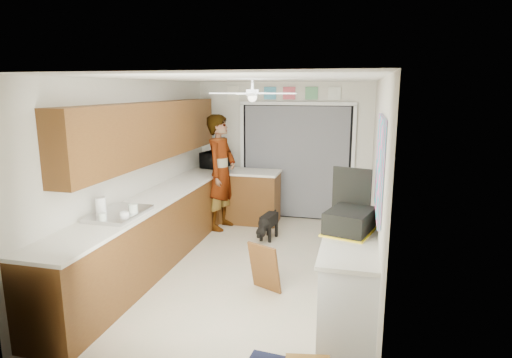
# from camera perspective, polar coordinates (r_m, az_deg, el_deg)

# --- Properties ---
(floor) EXTENTS (5.00, 5.00, 0.00)m
(floor) POSITION_cam_1_polar(r_m,az_deg,el_deg) (5.92, -0.95, -11.75)
(floor) COLOR #C2B79C
(floor) RESTS_ON ground
(ceiling) EXTENTS (5.00, 5.00, 0.00)m
(ceiling) POSITION_cam_1_polar(r_m,az_deg,el_deg) (5.42, -1.04, 13.22)
(ceiling) COLOR white
(ceiling) RESTS_ON ground
(wall_back) EXTENTS (3.20, 0.00, 3.20)m
(wall_back) POSITION_cam_1_polar(r_m,az_deg,el_deg) (7.94, 3.64, 3.76)
(wall_back) COLOR silver
(wall_back) RESTS_ON ground
(wall_front) EXTENTS (3.20, 0.00, 3.20)m
(wall_front) POSITION_cam_1_polar(r_m,az_deg,el_deg) (3.27, -12.41, -8.53)
(wall_front) COLOR silver
(wall_front) RESTS_ON ground
(wall_left) EXTENTS (0.00, 5.00, 5.00)m
(wall_left) POSITION_cam_1_polar(r_m,az_deg,el_deg) (6.14, -15.59, 0.90)
(wall_left) COLOR silver
(wall_left) RESTS_ON ground
(wall_right) EXTENTS (0.00, 5.00, 5.00)m
(wall_right) POSITION_cam_1_polar(r_m,az_deg,el_deg) (5.36, 15.77, -0.66)
(wall_right) COLOR silver
(wall_right) RESTS_ON ground
(left_base_cabinets) EXTENTS (0.60, 4.80, 0.90)m
(left_base_cabinets) POSITION_cam_1_polar(r_m,az_deg,el_deg) (6.20, -12.74, -6.49)
(left_base_cabinets) COLOR brown
(left_base_cabinets) RESTS_ON floor
(left_countertop) EXTENTS (0.62, 4.80, 0.04)m
(left_countertop) POSITION_cam_1_polar(r_m,az_deg,el_deg) (6.06, -12.86, -2.28)
(left_countertop) COLOR white
(left_countertop) RESTS_ON left_base_cabinets
(upper_cabinets) EXTENTS (0.32, 4.00, 0.80)m
(upper_cabinets) POSITION_cam_1_polar(r_m,az_deg,el_deg) (6.16, -13.66, 6.22)
(upper_cabinets) COLOR brown
(upper_cabinets) RESTS_ON wall_left
(sink_basin) EXTENTS (0.50, 0.76, 0.06)m
(sink_basin) POSITION_cam_1_polar(r_m,az_deg,el_deg) (5.21, -17.79, -4.49)
(sink_basin) COLOR silver
(sink_basin) RESTS_ON left_countertop
(faucet) EXTENTS (0.03, 0.03, 0.22)m
(faucet) POSITION_cam_1_polar(r_m,az_deg,el_deg) (5.29, -19.61, -3.32)
(faucet) COLOR silver
(faucet) RESTS_ON left_countertop
(peninsula_base) EXTENTS (1.00, 0.60, 0.90)m
(peninsula_base) POSITION_cam_1_polar(r_m,az_deg,el_deg) (7.73, -0.76, -2.51)
(peninsula_base) COLOR brown
(peninsula_base) RESTS_ON floor
(peninsula_top) EXTENTS (1.04, 0.64, 0.04)m
(peninsula_top) POSITION_cam_1_polar(r_m,az_deg,el_deg) (7.62, -0.76, 0.91)
(peninsula_top) COLOR white
(peninsula_top) RESTS_ON peninsula_base
(back_opening_recess) EXTENTS (2.00, 0.06, 2.10)m
(back_opening_recess) POSITION_cam_1_polar(r_m,az_deg,el_deg) (7.90, 5.37, 2.22)
(back_opening_recess) COLOR black
(back_opening_recess) RESTS_ON wall_back
(curtain_panel) EXTENTS (1.90, 0.03, 2.05)m
(curtain_panel) POSITION_cam_1_polar(r_m,az_deg,el_deg) (7.87, 5.33, 2.17)
(curtain_panel) COLOR slate
(curtain_panel) RESTS_ON wall_back
(door_trim_left) EXTENTS (0.06, 0.04, 2.10)m
(door_trim_left) POSITION_cam_1_polar(r_m,az_deg,el_deg) (8.09, -1.83, 2.49)
(door_trim_left) COLOR white
(door_trim_left) RESTS_ON wall_back
(door_trim_right) EXTENTS (0.06, 0.04, 2.10)m
(door_trim_right) POSITION_cam_1_polar(r_m,az_deg,el_deg) (7.79, 12.77, 1.83)
(door_trim_right) COLOR white
(door_trim_right) RESTS_ON wall_back
(door_trim_head) EXTENTS (2.10, 0.04, 0.06)m
(door_trim_head) POSITION_cam_1_polar(r_m,az_deg,el_deg) (7.77, 5.49, 9.99)
(door_trim_head) COLOR white
(door_trim_head) RESTS_ON wall_back
(header_frame_1) EXTENTS (0.22, 0.02, 0.22)m
(header_frame_1) POSITION_cam_1_polar(r_m,az_deg,el_deg) (7.88, 1.88, 11.37)
(header_frame_1) COLOR #4AA2C7
(header_frame_1) RESTS_ON wall_back
(header_frame_2) EXTENTS (0.22, 0.02, 0.22)m
(header_frame_2) POSITION_cam_1_polar(r_m,az_deg,el_deg) (7.82, 4.44, 11.34)
(header_frame_2) COLOR #DA5162
(header_frame_2) RESTS_ON wall_back
(header_frame_3) EXTENTS (0.22, 0.02, 0.22)m
(header_frame_3) POSITION_cam_1_polar(r_m,az_deg,el_deg) (7.76, 7.41, 11.27)
(header_frame_3) COLOR #5DA370
(header_frame_3) RESTS_ON wall_back
(header_frame_4) EXTENTS (0.22, 0.02, 0.22)m
(header_frame_4) POSITION_cam_1_polar(r_m,az_deg,el_deg) (7.72, 10.42, 11.17)
(header_frame_4) COLOR silver
(header_frame_4) RESTS_ON wall_back
(route66_sign) EXTENTS (0.22, 0.02, 0.26)m
(route66_sign) POSITION_cam_1_polar(r_m,az_deg,el_deg) (8.06, -3.09, 11.37)
(route66_sign) COLOR silver
(route66_sign) RESTS_ON wall_back
(right_counter_base) EXTENTS (0.50, 1.40, 0.90)m
(right_counter_base) POSITION_cam_1_polar(r_m,az_deg,el_deg) (4.48, 12.32, -13.88)
(right_counter_base) COLOR white
(right_counter_base) RESTS_ON floor
(right_counter_top) EXTENTS (0.54, 1.44, 0.04)m
(right_counter_top) POSITION_cam_1_polar(r_m,az_deg,el_deg) (4.29, 12.46, -8.21)
(right_counter_top) COLOR white
(right_counter_top) RESTS_ON right_counter_base
(abstract_painting) EXTENTS (0.03, 1.15, 0.95)m
(abstract_painting) POSITION_cam_1_polar(r_m,az_deg,el_deg) (4.30, 16.17, 1.72)
(abstract_painting) COLOR #F259AC
(abstract_painting) RESTS_ON wall_right
(ceiling_fan) EXTENTS (1.14, 1.14, 0.24)m
(ceiling_fan) POSITION_cam_1_polar(r_m,az_deg,el_deg) (5.61, -0.50, 11.35)
(ceiling_fan) COLOR white
(ceiling_fan) RESTS_ON ceiling
(microwave) EXTENTS (0.48, 0.60, 0.29)m
(microwave) POSITION_cam_1_polar(r_m,az_deg,el_deg) (8.00, -5.44, 2.61)
(microwave) COLOR black
(microwave) RESTS_ON left_countertop
(cup) EXTENTS (0.13, 0.13, 0.08)m
(cup) POSITION_cam_1_polar(r_m,az_deg,el_deg) (5.05, -17.13, -4.66)
(cup) COLOR white
(cup) RESTS_ON left_countertop
(jar_a) EXTENTS (0.12, 0.12, 0.14)m
(jar_a) POSITION_cam_1_polar(r_m,az_deg,el_deg) (5.13, -16.03, -4.00)
(jar_a) COLOR silver
(jar_a) RESTS_ON left_countertop
(jar_b) EXTENTS (0.09, 0.09, 0.12)m
(jar_b) POSITION_cam_1_polar(r_m,az_deg,el_deg) (4.93, -19.77, -5.00)
(jar_b) COLOR silver
(jar_b) RESTS_ON left_countertop
(paper_towel_roll) EXTENTS (0.15, 0.15, 0.24)m
(paper_towel_roll) POSITION_cam_1_polar(r_m,az_deg,el_deg) (5.13, -19.97, -3.66)
(paper_towel_roll) COLOR white
(paper_towel_roll) RESTS_ON left_countertop
(suitcase) EXTENTS (0.54, 0.63, 0.23)m
(suitcase) POSITION_cam_1_polar(r_m,az_deg,el_deg) (4.49, 12.38, -5.48)
(suitcase) COLOR black
(suitcase) RESTS_ON right_counter_top
(suitcase_rim) EXTENTS (0.58, 0.68, 0.02)m
(suitcase_rim) POSITION_cam_1_polar(r_m,az_deg,el_deg) (4.52, 12.32, -6.81)
(suitcase_rim) COLOR yellow
(suitcase_rim) RESTS_ON suitcase
(suitcase_lid) EXTENTS (0.41, 0.15, 0.50)m
(suitcase_lid) POSITION_cam_1_polar(r_m,az_deg,el_deg) (4.70, 12.62, -1.53)
(suitcase_lid) COLOR black
(suitcase_lid) RESTS_ON suitcase
(cabinet_door_panel) EXTENTS (0.43, 0.31, 0.60)m
(cabinet_door_panel) POSITION_cam_1_polar(r_m,az_deg,el_deg) (5.17, 1.13, -11.72)
(cabinet_door_panel) COLOR brown
(cabinet_door_panel) RESTS_ON floor
(man) EXTENTS (0.55, 0.77, 1.96)m
(man) POSITION_cam_1_polar(r_m,az_deg,el_deg) (7.30, -4.69, 0.88)
(man) COLOR white
(man) RESTS_ON floor
(dog) EXTENTS (0.35, 0.62, 0.46)m
(dog) POSITION_cam_1_polar(r_m,az_deg,el_deg) (6.91, 1.73, -6.17)
(dog) COLOR black
(dog) RESTS_ON floor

